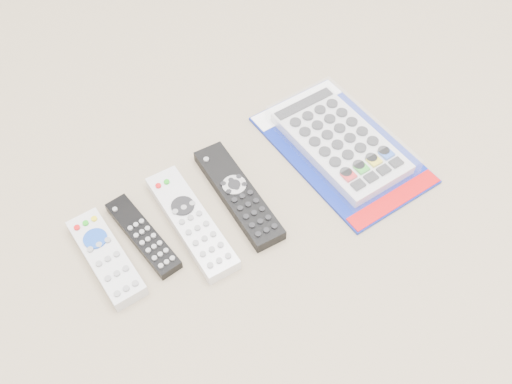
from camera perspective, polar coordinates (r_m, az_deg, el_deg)
remote_small_grey at (r=0.84m, az=-14.77°, el=-6.34°), size 0.06×0.16×0.02m
remote_slim_black at (r=0.86m, az=-11.22°, el=-4.30°), size 0.04×0.16×0.02m
remote_silver_dvd at (r=0.85m, az=-6.47°, el=-3.01°), size 0.07×0.21×0.02m
remote_large_black at (r=0.88m, az=-1.79°, el=-0.23°), size 0.07×0.21×0.02m
jumbo_remote_packaged at (r=0.95m, az=8.45°, el=4.99°), size 0.19×0.30×0.04m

